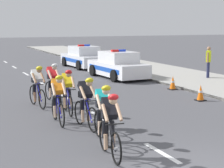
% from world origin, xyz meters
% --- Properties ---
extents(sidewalk_slab, '(4.65, 60.00, 0.12)m').
position_xyz_m(sidewalk_slab, '(7.76, 14.00, 0.06)').
color(sidewalk_slab, '#A3A099').
rests_on(sidewalk_slab, ground).
extents(kerb_edge, '(0.16, 60.00, 0.13)m').
position_xyz_m(kerb_edge, '(5.51, 14.00, 0.07)').
color(kerb_edge, '#9E9E99').
rests_on(kerb_edge, ground).
extents(lane_markings_centre, '(0.14, 29.60, 0.01)m').
position_xyz_m(lane_markings_centre, '(0.00, 11.80, 0.00)').
color(lane_markings_centre, white).
rests_on(lane_markings_centre, ground).
extents(cyclist_lead, '(0.45, 1.72, 1.56)m').
position_xyz_m(cyclist_lead, '(-1.25, 1.99, 0.79)').
color(cyclist_lead, black).
rests_on(cyclist_lead, ground).
extents(cyclist_second, '(0.45, 1.72, 1.56)m').
position_xyz_m(cyclist_second, '(-0.94, 3.15, 0.79)').
color(cyclist_second, black).
rests_on(cyclist_second, ground).
extents(cyclist_third, '(0.43, 1.72, 1.56)m').
position_xyz_m(cyclist_third, '(-0.89, 4.58, 0.79)').
color(cyclist_third, black).
rests_on(cyclist_third, ground).
extents(cyclist_fourth, '(0.43, 1.72, 1.56)m').
position_xyz_m(cyclist_fourth, '(-1.48, 5.45, 0.79)').
color(cyclist_fourth, black).
rests_on(cyclist_fourth, ground).
extents(cyclist_fifth, '(0.45, 1.72, 1.56)m').
position_xyz_m(cyclist_fifth, '(-0.82, 6.61, 0.79)').
color(cyclist_fifth, black).
rests_on(cyclist_fifth, ground).
extents(cyclist_sixth, '(0.45, 1.72, 1.56)m').
position_xyz_m(cyclist_sixth, '(-1.50, 8.10, 0.79)').
color(cyclist_sixth, black).
rests_on(cyclist_sixth, ground).
extents(cyclist_seventh, '(0.44, 1.72, 1.56)m').
position_xyz_m(cyclist_seventh, '(-0.75, 8.77, 0.79)').
color(cyclist_seventh, black).
rests_on(cyclist_seventh, ground).
extents(police_car_nearest, '(2.18, 4.49, 1.59)m').
position_xyz_m(police_car_nearest, '(4.38, 14.00, 0.68)').
color(police_car_nearest, white).
rests_on(police_car_nearest, ground).
extents(police_car_second, '(2.19, 4.50, 1.59)m').
position_xyz_m(police_car_second, '(4.38, 19.71, 0.68)').
color(police_car_second, silver).
rests_on(police_car_second, ground).
extents(traffic_cone_near, '(0.36, 0.36, 0.64)m').
position_xyz_m(traffic_cone_near, '(5.08, 9.37, 0.31)').
color(traffic_cone_near, black).
rests_on(traffic_cone_near, ground).
extents(traffic_cone_mid, '(0.36, 0.36, 0.64)m').
position_xyz_m(traffic_cone_mid, '(4.65, 6.67, 0.31)').
color(traffic_cone_mid, black).
rests_on(traffic_cone_mid, ground).
extents(spectator_closest, '(0.43, 0.42, 1.68)m').
position_xyz_m(spectator_closest, '(8.55, 11.34, 1.08)').
color(spectator_closest, '#23284C').
rests_on(spectator_closest, sidewalk_slab).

